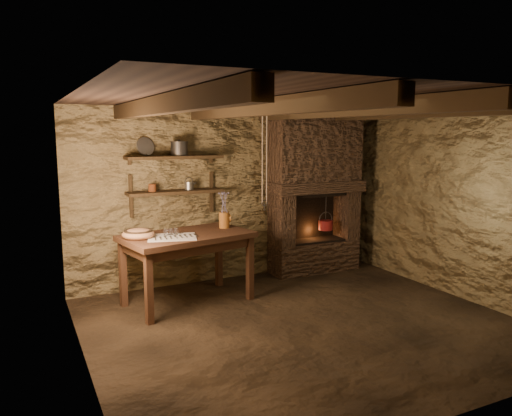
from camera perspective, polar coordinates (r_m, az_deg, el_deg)
name	(u,v)px	position (r m, az deg, el deg)	size (l,w,h in m)	color
floor	(304,325)	(5.59, 5.49, -13.12)	(4.50, 4.50, 0.00)	black
back_wall	(231,195)	(7.02, -2.91, 1.54)	(4.50, 0.04, 2.40)	brown
front_wall	(457,259)	(3.75, 21.99, -5.43)	(4.50, 0.04, 2.40)	brown
left_wall	(81,235)	(4.52, -19.42, -2.94)	(0.04, 4.00, 2.40)	brown
right_wall	(460,203)	(6.71, 22.26, 0.57)	(0.04, 4.00, 2.40)	brown
ceiling	(307,99)	(5.20, 5.88, 12.25)	(4.50, 4.00, 0.04)	black
beam_far_left	(163,105)	(4.59, -10.61, 11.51)	(0.14, 3.95, 0.16)	black
beam_mid_left	(263,107)	(4.95, 0.84, 11.43)	(0.14, 3.95, 0.16)	black
beam_mid_right	(347,109)	(5.47, 10.40, 11.03)	(0.14, 3.95, 0.16)	black
beam_far_right	(419,111)	(6.12, 18.09, 10.49)	(0.14, 3.95, 0.16)	black
shelf_lower	(175,192)	(6.58, -9.20, 1.83)	(1.25, 0.30, 0.04)	black
shelf_upper	(175,157)	(6.54, -9.29, 5.75)	(1.25, 0.30, 0.04)	black
hearth	(315,190)	(7.40, 6.74, 2.06)	(1.43, 0.51, 2.30)	#3A271D
work_table	(188,266)	(6.15, -7.82, -6.57)	(1.65, 1.14, 0.86)	#341D12
linen_cloth	(172,237)	(5.87, -9.56, -3.30)	(0.54, 0.44, 0.01)	beige
pewter_cutlery_row	(173,237)	(5.85, -9.52, -3.24)	(0.46, 0.18, 0.01)	gray
drinking_glasses	(171,232)	(5.97, -9.70, -2.73)	(0.18, 0.05, 0.07)	silver
stoneware_jug	(224,212)	(6.35, -3.65, -0.51)	(0.16, 0.16, 0.47)	#9E591E
wooden_bowl	(138,234)	(5.91, -13.30, -2.94)	(0.38, 0.38, 0.13)	#956340
iron_stockpot	(179,149)	(6.55, -8.76, 6.66)	(0.22, 0.22, 0.16)	#312F2C
tin_pan	(145,146)	(6.54, -12.56, 6.88)	(0.24, 0.24, 0.03)	gray
small_kettle	(189,186)	(6.62, -7.66, 2.54)	(0.15, 0.11, 0.16)	gray
rusty_tin	(152,188)	(6.49, -11.77, 2.28)	(0.10, 0.10, 0.10)	#522410
red_pot	(326,224)	(7.53, 7.95, -1.87)	(0.23, 0.23, 0.54)	maroon
hanging_ropes	(265,154)	(6.14, 0.99, 6.14)	(0.08, 0.08, 1.20)	tan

